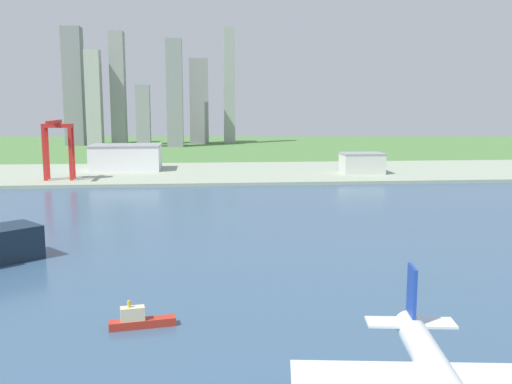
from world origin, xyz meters
name	(u,v)px	position (x,y,z in m)	size (l,w,h in m)	color
ground_plane	(216,221)	(0.00, 300.00, 0.00)	(2400.00, 2400.00, 0.00)	#4D7B3E
water_bay	(219,252)	(0.00, 240.00, 0.07)	(840.00, 360.00, 0.15)	#385675
industrial_pier	(210,173)	(0.00, 490.00, 1.25)	(840.00, 140.00, 2.50)	#96A38D
airplane_landing	(442,383)	(22.30, 79.63, 24.99)	(36.91, 42.07, 13.41)	silver
tugboat_small	(139,320)	(-23.03, 163.88, 2.20)	(17.50, 6.33, 7.45)	#B22D1E
port_crane_red	(58,138)	(-109.29, 446.85, 32.50)	(20.57, 36.18, 43.18)	red
warehouse_main	(126,157)	(-69.20, 507.79, 12.99)	(57.25, 38.90, 20.93)	white
warehouse_annex	(362,163)	(119.39, 466.84, 10.61)	(32.71, 23.65, 16.18)	silver
distant_skyline	(140,94)	(-88.31, 823.56, 69.02)	(230.00, 77.57, 159.66)	gray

